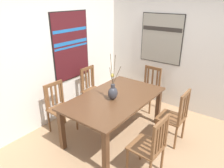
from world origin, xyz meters
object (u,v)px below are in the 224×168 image
at_px(dining_table, 114,102).
at_px(painting_on_back_wall, 71,46).
at_px(chair_1, 60,107).
at_px(chair_4, 150,146).
at_px(chair_0, 149,88).
at_px(chair_3, 92,89).
at_px(chair_2, 175,116).
at_px(centerpiece_vase, 113,92).
at_px(painting_on_side_wall, 161,39).

xyz_separation_m(dining_table, painting_on_back_wall, (0.25, 1.29, 0.77)).
relative_size(chair_1, chair_4, 0.98).
bearing_deg(dining_table, chair_0, 0.19).
height_order(chair_0, painting_on_back_wall, painting_on_back_wall).
bearing_deg(chair_3, chair_2, -90.59).
xyz_separation_m(chair_3, chair_4, (-0.94, -1.91, 0.00)).
bearing_deg(painting_on_back_wall, chair_1, -152.16).
bearing_deg(centerpiece_vase, chair_2, -59.54).
relative_size(chair_0, chair_4, 0.98).
bearing_deg(dining_table, centerpiece_vase, -165.94).
distance_m(chair_0, chair_3, 1.26).
distance_m(chair_3, painting_on_back_wall, 1.02).
xyz_separation_m(centerpiece_vase, painting_on_side_wall, (1.78, 0.01, 0.61)).
height_order(chair_1, painting_on_back_wall, painting_on_back_wall).
distance_m(dining_table, chair_4, 1.07).
height_order(dining_table, chair_0, chair_0).
height_order(chair_3, painting_on_side_wall, painting_on_side_wall).
distance_m(centerpiece_vase, painting_on_side_wall, 1.88).
relative_size(centerpiece_vase, painting_on_back_wall, 0.56).
xyz_separation_m(dining_table, chair_4, (-0.47, -0.95, -0.16)).
distance_m(chair_3, painting_on_side_wall, 1.86).
bearing_deg(chair_1, chair_0, -26.74).
xyz_separation_m(chair_0, painting_on_side_wall, (0.41, -0.01, 1.03)).
height_order(centerpiece_vase, chair_2, centerpiece_vase).
bearing_deg(chair_0, centerpiece_vase, -179.06).
height_order(dining_table, centerpiece_vase, centerpiece_vase).
relative_size(chair_0, painting_on_side_wall, 0.88).
bearing_deg(centerpiece_vase, dining_table, 14.06).
bearing_deg(chair_0, dining_table, -179.81).
distance_m(chair_4, painting_on_back_wall, 2.53).
relative_size(chair_2, painting_on_side_wall, 0.92).
distance_m(chair_0, painting_on_side_wall, 1.10).
height_order(dining_table, painting_on_side_wall, painting_on_side_wall).
distance_m(dining_table, centerpiece_vase, 0.25).
relative_size(dining_table, chair_0, 1.93).
relative_size(chair_2, painting_on_back_wall, 0.72).
height_order(dining_table, chair_2, chair_2).
bearing_deg(dining_table, chair_4, -116.21).
bearing_deg(chair_3, dining_table, -116.51).
height_order(chair_2, chair_4, chair_2).
bearing_deg(chair_3, chair_1, -176.53).
bearing_deg(chair_1, chair_2, -62.76).
distance_m(chair_0, painting_on_back_wall, 1.91).
relative_size(chair_2, chair_3, 1.01).
bearing_deg(painting_on_side_wall, chair_0, 178.55).
bearing_deg(chair_4, chair_3, 63.64).
xyz_separation_m(chair_1, chair_4, (0.01, -1.85, 0.01)).
distance_m(chair_0, chair_4, 2.01).
bearing_deg(chair_3, painting_on_side_wall, -38.19).
height_order(dining_table, chair_3, chair_3).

